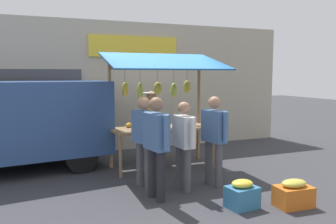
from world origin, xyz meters
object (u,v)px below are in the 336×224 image
Objects in this scene: vendor_with_sunhat at (151,119)px; shopper_with_shopping_bag at (144,135)px; produce_crate_side at (294,194)px; market_stall at (162,97)px; shopper_in_striped_shirt at (184,140)px; shopper_in_grey_tee at (214,134)px; shopper_with_ponytail at (156,141)px; produce_crate_near at (242,195)px.

vendor_with_sunhat and shopper_with_shopping_bag have the same top height.
market_stall is at bearing -69.70° from produce_crate_side.
vendor_with_sunhat is at bearing -8.61° from shopper_in_striped_shirt.
market_stall is at bearing 4.48° from shopper_in_grey_tee.
shopper_with_ponytail is 3.40× the size of produce_crate_near.
produce_crate_near is at bearing -136.74° from shopper_with_ponytail.
shopper_with_ponytail is at bearing -30.00° from produce_crate_side.
produce_crate_near is (-0.31, 2.62, -1.33)m from market_stall.
shopper_in_grey_tee is at bearing 16.20° from vendor_with_sunhat.
shopper_in_grey_tee reaches higher than produce_crate_near.
vendor_with_sunhat is 3.33× the size of produce_crate_near.
shopper_in_striped_shirt is 0.93× the size of shopper_with_ponytail.
shopper_in_striped_shirt is 1.36m from produce_crate_near.
vendor_with_sunhat is 2.28m from shopper_in_striped_shirt.
vendor_with_sunhat is 0.98× the size of shopper_with_ponytail.
market_stall is 1.53× the size of shopper_in_grey_tee.
shopper_with_ponytail reaches higher than shopper_with_shopping_bag.
shopper_with_shopping_bag is (1.21, -0.37, 0.00)m from shopper_in_grey_tee.
produce_crate_near is (-1.09, 1.47, -0.75)m from shopper_with_shopping_bag.
shopper_in_grey_tee is at bearing -86.67° from shopper_with_ponytail.
shopper_with_ponytail is (0.60, 0.26, 0.08)m from shopper_in_striped_shirt.
produce_crate_near is (-1.09, 0.81, -0.77)m from shopper_with_ponytail.
shopper_in_striped_shirt is at bearing -139.98° from shopper_with_shopping_bag.
shopper_with_ponytail is 1.02× the size of shopper_in_grey_tee.
shopper_in_striped_shirt reaches higher than produce_crate_side.
produce_crate_side is (-0.64, 1.36, -0.75)m from shopper_in_grey_tee.
shopper_in_striped_shirt is at bearing 83.04° from market_stall.
shopper_with_ponytail is at bearing -11.88° from vendor_with_sunhat.
market_stall reaches higher than shopper_in_grey_tee.
shopper_in_grey_tee is (-0.62, -0.03, 0.05)m from shopper_in_striped_shirt.
produce_crate_side is (-1.07, 2.88, -1.34)m from market_stall.
produce_crate_side is at bearing -140.27° from shopper_in_striped_shirt.
produce_crate_near is at bearing -158.82° from shopper_in_striped_shirt.
vendor_with_sunhat is at bearing -90.27° from market_stall.
produce_crate_side is at bearing -130.10° from shopper_with_ponytail.
shopper_with_ponytail is at bearing -36.64° from produce_crate_near.
produce_crate_near is (-0.50, 1.07, -0.69)m from shopper_in_striped_shirt.
shopper_in_striped_shirt is 0.95× the size of shopper_in_grey_tee.
shopper_with_shopping_bag is (0.78, 1.87, -0.02)m from vendor_with_sunhat.
produce_crate_side is (-1.85, 1.73, -0.75)m from shopper_with_shopping_bag.
market_stall is at bearing -33.56° from shopper_with_ponytail.
produce_crate_side is at bearing -165.99° from shopper_in_grey_tee.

